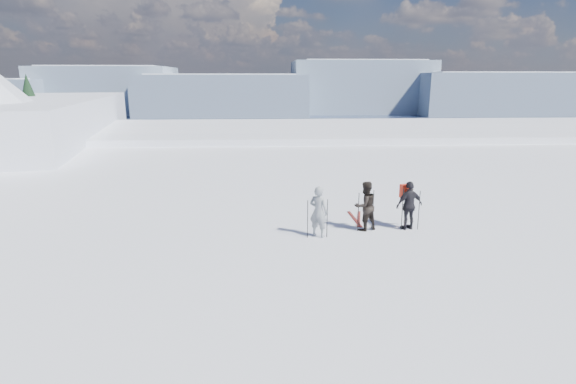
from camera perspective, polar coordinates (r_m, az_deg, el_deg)
name	(u,v)px	position (r m, az deg, el deg)	size (l,w,h in m)	color
lake_basin	(295,205)	(40.46, 0.92, -1.65)	(820.00, 820.00, 71.62)	white
far_mountain_range	(294,91)	(464.89, 0.77, 12.74)	(770.00, 110.00, 53.00)	slate
skier_grey	(318,212)	(13.17, 3.89, -2.50)	(0.56, 0.37, 1.53)	gray
skier_dark	(365,206)	(13.92, 9.76, -1.76)	(0.75, 0.58, 1.53)	black
skier_pack	(409,206)	(14.28, 15.14, -1.67)	(0.89, 0.37, 1.52)	black
backpack	(407,173)	(14.26, 14.82, 2.33)	(0.32, 0.18, 0.41)	red
ski_poles	(367,213)	(13.74, 9.99, -2.65)	(3.51, 0.56, 1.31)	black
skis_loose	(357,219)	(15.12, 8.72, -3.39)	(0.47, 1.70, 0.03)	black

